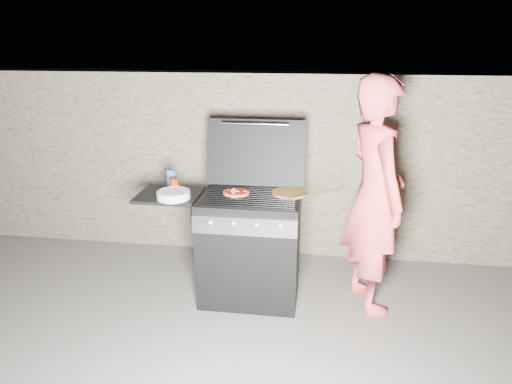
# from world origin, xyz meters

# --- Properties ---
(ground) EXTENTS (50.00, 50.00, 0.00)m
(ground) POSITION_xyz_m (0.00, 0.00, 0.00)
(ground) COLOR #58544E
(stone_wall) EXTENTS (8.00, 0.35, 1.80)m
(stone_wall) POSITION_xyz_m (0.00, 1.05, 0.90)
(stone_wall) COLOR #7C725C
(stone_wall) RESTS_ON ground
(gas_grill) EXTENTS (1.34, 0.79, 0.91)m
(gas_grill) POSITION_xyz_m (-0.25, 0.00, 0.46)
(gas_grill) COLOR black
(gas_grill) RESTS_ON ground
(pizza_topped) EXTENTS (0.26, 0.26, 0.02)m
(pizza_topped) POSITION_xyz_m (-0.12, 0.06, 0.92)
(pizza_topped) COLOR #BA883F
(pizza_topped) RESTS_ON gas_grill
(pizza_plain) EXTENTS (0.38, 0.38, 0.02)m
(pizza_plain) POSITION_xyz_m (0.31, 0.11, 0.92)
(pizza_plain) COLOR #BC813F
(pizza_plain) RESTS_ON gas_grill
(sauce_jar) EXTENTS (0.08, 0.08, 0.12)m
(sauce_jar) POSITION_xyz_m (-0.63, 0.03, 0.96)
(sauce_jar) COLOR #901601
(sauce_jar) RESTS_ON gas_grill
(blue_carton) EXTENTS (0.08, 0.05, 0.15)m
(blue_carton) POSITION_xyz_m (-0.69, 0.17, 0.98)
(blue_carton) COLOR #2353A8
(blue_carton) RESTS_ON gas_grill
(plate_stack) EXTENTS (0.30, 0.30, 0.06)m
(plate_stack) POSITION_xyz_m (-0.59, -0.11, 0.93)
(plate_stack) COLOR silver
(plate_stack) RESTS_ON gas_grill
(person) EXTENTS (0.65, 0.79, 1.88)m
(person) POSITION_xyz_m (0.98, 0.05, 0.94)
(person) COLOR #D4484C
(person) RESTS_ON ground
(tongs) EXTENTS (0.48, 0.12, 0.10)m
(tongs) POSITION_xyz_m (0.50, 0.00, 0.96)
(tongs) COLOR #252525
(tongs) RESTS_ON gas_grill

